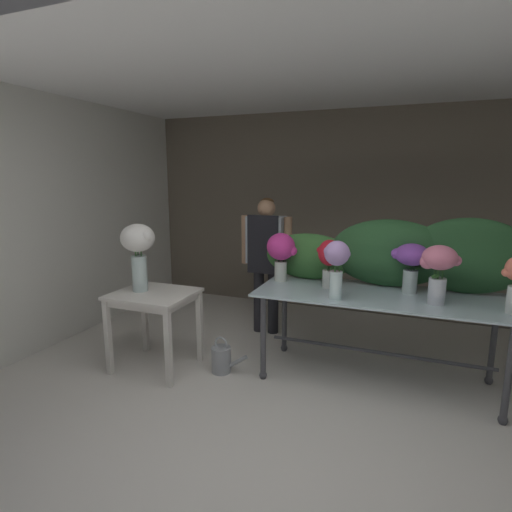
{
  "coord_description": "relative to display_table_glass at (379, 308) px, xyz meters",
  "views": [
    {
      "loc": [
        0.77,
        -1.75,
        1.78
      ],
      "look_at": [
        -0.48,
        1.46,
        1.1
      ],
      "focal_mm": 28.37,
      "sensor_mm": 36.0,
      "label": 1
    }
  ],
  "objects": [
    {
      "name": "vase_violet_tulips",
      "position": [
        0.23,
        0.13,
        0.4
      ],
      "size": [
        0.31,
        0.28,
        0.43
      ],
      "color": "silver",
      "rests_on": "display_table_glass"
    },
    {
      "name": "vase_white_roses_tall",
      "position": [
        -2.1,
        -0.47,
        0.47
      ],
      "size": [
        0.34,
        0.31,
        0.63
      ],
      "color": "silver",
      "rests_on": "side_table_white"
    },
    {
      "name": "display_table_glass",
      "position": [
        0.0,
        0.0,
        0.0
      ],
      "size": [
        2.07,
        0.83,
        0.8
      ],
      "color": "#A9C2CA",
      "rests_on": "ground"
    },
    {
      "name": "vase_magenta_ranunculus",
      "position": [
        -0.92,
        0.12,
        0.41
      ],
      "size": [
        0.29,
        0.27,
        0.46
      ],
      "color": "silver",
      "rests_on": "display_table_glass"
    },
    {
      "name": "watering_can",
      "position": [
        -1.34,
        -0.34,
        -0.55
      ],
      "size": [
        0.35,
        0.18,
        0.34
      ],
      "color": "#999EA3",
      "rests_on": "ground"
    },
    {
      "name": "florist",
      "position": [
        -1.3,
        0.74,
        0.28
      ],
      "size": [
        0.6,
        0.24,
        1.55
      ],
      "color": "#232328",
      "rests_on": "ground"
    },
    {
      "name": "wall_back",
      "position": [
        -0.55,
        1.93,
        0.63
      ],
      "size": [
        5.63,
        0.12,
        2.62
      ],
      "primitive_type": "cube",
      "color": "#706656",
      "rests_on": "ground"
    },
    {
      "name": "vase_lilac_peonies",
      "position": [
        -0.33,
        -0.27,
        0.42
      ],
      "size": [
        0.21,
        0.2,
        0.48
      ],
      "color": "silver",
      "rests_on": "display_table_glass"
    },
    {
      "name": "vase_crimson_lilies",
      "position": [
        -0.45,
        0.06,
        0.38
      ],
      "size": [
        0.23,
        0.2,
        0.43
      ],
      "color": "silver",
      "rests_on": "display_table_glass"
    },
    {
      "name": "ceiling_slab",
      "position": [
        -0.55,
        0.11,
        2.0
      ],
      "size": [
        5.75,
        3.77,
        0.12
      ],
      "primitive_type": "cube",
      "color": "silver",
      "rests_on": "wall_back"
    },
    {
      "name": "vase_rosy_anemones",
      "position": [
        0.43,
        -0.11,
        0.42
      ],
      "size": [
        0.3,
        0.26,
        0.47
      ],
      "color": "silver",
      "rests_on": "display_table_glass"
    },
    {
      "name": "side_table_white",
      "position": [
        -1.96,
        -0.47,
        -0.04
      ],
      "size": [
        0.72,
        0.62,
        0.74
      ],
      "color": "silver",
      "rests_on": "ground"
    },
    {
      "name": "ground_plane",
      "position": [
        -0.55,
        0.11,
        -0.68
      ],
      "size": [
        8.02,
        8.02,
        0.0
      ],
      "primitive_type": "plane",
      "color": "silver"
    },
    {
      "name": "wall_left",
      "position": [
        -3.36,
        0.11,
        0.63
      ],
      "size": [
        0.12,
        3.77,
        2.62
      ],
      "primitive_type": "cube",
      "color": "silver",
      "rests_on": "ground"
    },
    {
      "name": "foliage_backdrop",
      "position": [
        0.12,
        0.3,
        0.42
      ],
      "size": [
        2.3,
        0.27,
        0.65
      ],
      "color": "#387033",
      "rests_on": "display_table_glass"
    }
  ]
}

